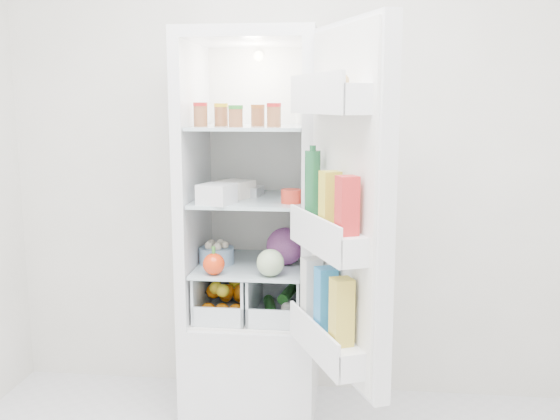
# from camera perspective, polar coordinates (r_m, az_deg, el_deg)

# --- Properties ---
(room_walls) EXTENTS (3.02, 3.02, 2.61)m
(room_walls) POSITION_cam_1_polar(r_m,az_deg,el_deg) (1.64, -2.39, 13.36)
(room_walls) COLOR beige
(room_walls) RESTS_ON ground
(refrigerator) EXTENTS (0.60, 0.60, 1.80)m
(refrigerator) POSITION_cam_1_polar(r_m,az_deg,el_deg) (3.01, -2.35, -6.10)
(refrigerator) COLOR white
(refrigerator) RESTS_ON ground
(shelf_low) EXTENTS (0.49, 0.53, 0.01)m
(shelf_low) POSITION_cam_1_polar(r_m,az_deg,el_deg) (2.93, -2.54, -5.02)
(shelf_low) COLOR #ACC2C9
(shelf_low) RESTS_ON refrigerator
(shelf_mid) EXTENTS (0.49, 0.53, 0.02)m
(shelf_mid) POSITION_cam_1_polar(r_m,az_deg,el_deg) (2.87, -2.59, 0.97)
(shelf_mid) COLOR #ACC2C9
(shelf_mid) RESTS_ON refrigerator
(shelf_top) EXTENTS (0.49, 0.53, 0.02)m
(shelf_top) POSITION_cam_1_polar(r_m,az_deg,el_deg) (2.84, -2.64, 7.57)
(shelf_top) COLOR #ACC2C9
(shelf_top) RESTS_ON refrigerator
(crisper_left) EXTENTS (0.23, 0.46, 0.22)m
(crisper_left) POSITION_cam_1_polar(r_m,az_deg,el_deg) (2.99, -4.86, -7.35)
(crisper_left) COLOR silver
(crisper_left) RESTS_ON refrigerator
(crisper_right) EXTENTS (0.23, 0.46, 0.22)m
(crisper_right) POSITION_cam_1_polar(r_m,az_deg,el_deg) (2.95, -0.16, -7.54)
(crisper_right) COLOR silver
(crisper_right) RESTS_ON refrigerator
(condiment_jars) EXTENTS (0.38, 0.16, 0.08)m
(condiment_jars) POSITION_cam_1_polar(r_m,az_deg,el_deg) (2.73, -3.89, 8.52)
(condiment_jars) COLOR #B21919
(condiment_jars) RESTS_ON shelf_top
(squeeze_bottle) EXTENTS (0.05, 0.05, 0.16)m
(squeeze_bottle) POSITION_cam_1_polar(r_m,az_deg,el_deg) (2.92, 1.91, 9.34)
(squeeze_bottle) COLOR silver
(squeeze_bottle) RESTS_ON shelf_top
(tub_white) EXTENTS (0.17, 0.17, 0.09)m
(tub_white) POSITION_cam_1_polar(r_m,az_deg,el_deg) (2.70, -5.81, 1.46)
(tub_white) COLOR silver
(tub_white) RESTS_ON shelf_mid
(tub_cream) EXTENTS (0.18, 0.18, 0.08)m
(tub_cream) POSITION_cam_1_polar(r_m,az_deg,el_deg) (2.88, -4.05, 1.94)
(tub_cream) COLOR white
(tub_cream) RESTS_ON shelf_mid
(tin_red) EXTENTS (0.09, 0.09, 0.06)m
(tin_red) POSITION_cam_1_polar(r_m,az_deg,el_deg) (2.71, 1.04, 1.27)
(tin_red) COLOR red
(tin_red) RESTS_ON shelf_mid
(foil_tray) EXTENTS (0.19, 0.15, 0.04)m
(foil_tray) POSITION_cam_1_polar(r_m,az_deg,el_deg) (2.94, -3.45, 1.76)
(foil_tray) COLOR silver
(foil_tray) RESTS_ON shelf_mid
(red_cabbage) EXTENTS (0.17, 0.17, 0.17)m
(red_cabbage) POSITION_cam_1_polar(r_m,az_deg,el_deg) (2.88, 0.47, -3.34)
(red_cabbage) COLOR #4A1C52
(red_cabbage) RESTS_ON shelf_low
(bell_pepper) EXTENTS (0.10, 0.10, 0.10)m
(bell_pepper) POSITION_cam_1_polar(r_m,az_deg,el_deg) (2.74, -6.07, -4.94)
(bell_pepper) COLOR red
(bell_pepper) RESTS_ON shelf_low
(mushroom_bowl) EXTENTS (0.22, 0.22, 0.08)m
(mushroom_bowl) POSITION_cam_1_polar(r_m,az_deg,el_deg) (2.93, -5.81, -4.16)
(mushroom_bowl) COLOR #7D9CBB
(mushroom_bowl) RESTS_ON shelf_low
(salad_bag) EXTENTS (0.12, 0.12, 0.12)m
(salad_bag) POSITION_cam_1_polar(r_m,az_deg,el_deg) (2.70, -0.89, -4.85)
(salad_bag) COLOR #A0B88A
(salad_bag) RESTS_ON shelf_low
(citrus_pile) EXTENTS (0.20, 0.31, 0.16)m
(citrus_pile) POSITION_cam_1_polar(r_m,az_deg,el_deg) (2.98, -4.92, -7.94)
(citrus_pile) COLOR orange
(citrus_pile) RESTS_ON refrigerator
(veg_pile) EXTENTS (0.16, 0.30, 0.10)m
(veg_pile) POSITION_cam_1_polar(r_m,az_deg,el_deg) (2.96, -0.06, -8.42)
(veg_pile) COLOR #1B531C
(veg_pile) RESTS_ON refrigerator
(fridge_door) EXTENTS (0.38, 0.57, 1.30)m
(fridge_door) POSITION_cam_1_polar(r_m,az_deg,el_deg) (2.29, 5.73, -0.24)
(fridge_door) COLOR white
(fridge_door) RESTS_ON refrigerator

